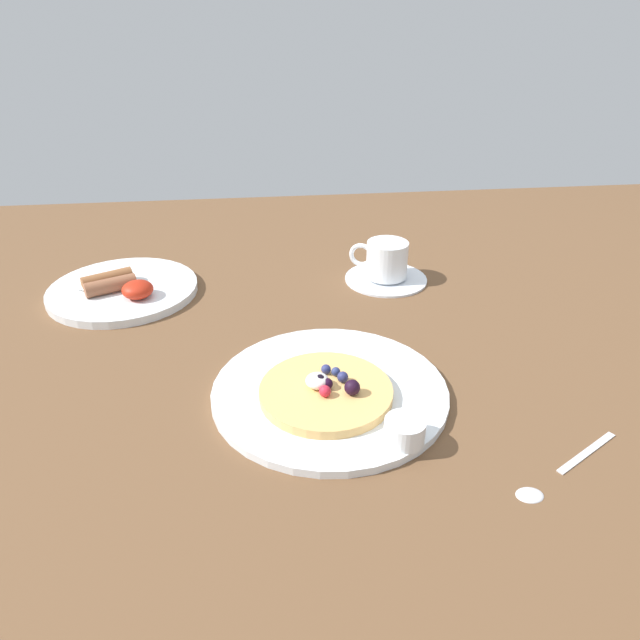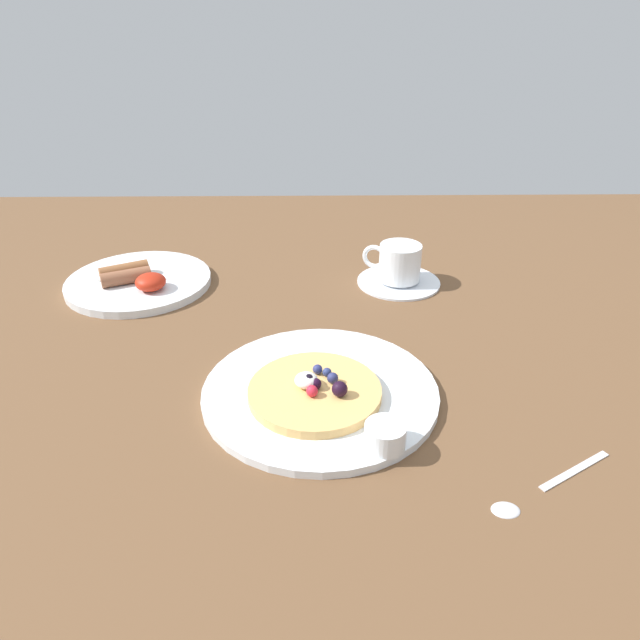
% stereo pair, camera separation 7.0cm
% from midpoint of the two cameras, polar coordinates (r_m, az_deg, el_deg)
% --- Properties ---
extents(ground_plane, '(2.09, 1.49, 0.03)m').
position_cam_midpoint_polar(ground_plane, '(0.82, -2.31, -4.49)').
color(ground_plane, brown).
extents(pancake_plate, '(0.29, 0.29, 0.01)m').
position_cam_midpoint_polar(pancake_plate, '(0.73, 2.80, -7.08)').
color(pancake_plate, white).
rests_on(pancake_plate, ground_plane).
extents(pancake_with_berries, '(0.16, 0.16, 0.03)m').
position_cam_midpoint_polar(pancake_with_berries, '(0.71, 2.35, -7.04)').
color(pancake_with_berries, '#E4AE62').
rests_on(pancake_with_berries, pancake_plate).
extents(syrup_ramekin, '(0.05, 0.05, 0.03)m').
position_cam_midpoint_polar(syrup_ramekin, '(0.64, 9.59, -11.20)').
color(syrup_ramekin, white).
rests_on(syrup_ramekin, pancake_plate).
extents(breakfast_plate, '(0.25, 0.25, 0.01)m').
position_cam_midpoint_polar(breakfast_plate, '(1.04, -15.51, 3.59)').
color(breakfast_plate, white).
rests_on(breakfast_plate, ground_plane).
extents(fried_breakfast, '(0.14, 0.10, 0.03)m').
position_cam_midpoint_polar(fried_breakfast, '(1.02, -16.10, 4.08)').
color(fried_breakfast, brown).
rests_on(fried_breakfast, breakfast_plate).
extents(coffee_saucer, '(0.14, 0.14, 0.01)m').
position_cam_midpoint_polar(coffee_saucer, '(1.03, 9.67, 3.76)').
color(coffee_saucer, white).
rests_on(coffee_saucer, ground_plane).
extents(coffee_cup, '(0.10, 0.07, 0.06)m').
position_cam_midpoint_polar(coffee_cup, '(1.01, 9.74, 5.64)').
color(coffee_cup, white).
rests_on(coffee_cup, coffee_saucer).
extents(teaspoon, '(0.15, 0.09, 0.01)m').
position_cam_midpoint_polar(teaspoon, '(0.66, 23.34, -15.37)').
color(teaspoon, silver).
rests_on(teaspoon, ground_plane).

